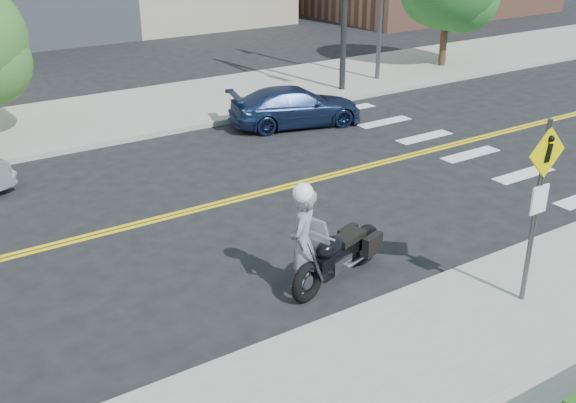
% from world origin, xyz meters
% --- Properties ---
extents(ground_plane, '(120.00, 120.00, 0.00)m').
position_xyz_m(ground_plane, '(0.00, 0.00, 0.00)').
color(ground_plane, black).
rests_on(ground_plane, ground).
extents(sidewalk_far, '(60.00, 5.00, 0.15)m').
position_xyz_m(sidewalk_far, '(0.00, 7.50, 0.07)').
color(sidewalk_far, '#9E9B91').
rests_on(sidewalk_far, ground_plane).
extents(pedestrian_sign, '(0.78, 0.08, 3.00)m').
position_xyz_m(pedestrian_sign, '(4.20, -6.31, 1.96)').
color(pedestrian_sign, '#4C4C51').
rests_on(pedestrian_sign, sidewalk_near).
extents(motorcyclist, '(0.81, 0.78, 1.99)m').
position_xyz_m(motorcyclist, '(1.48, -4.01, 0.99)').
color(motorcyclist, '#ADADB2').
rests_on(motorcyclist, ground).
extents(motorcycle, '(2.44, 1.38, 1.42)m').
position_xyz_m(motorcycle, '(2.26, -3.97, 0.71)').
color(motorcycle, black).
rests_on(motorcycle, ground).
extents(parked_car_blue, '(4.17, 2.51, 1.13)m').
position_xyz_m(parked_car_blue, '(6.62, 3.82, 0.57)').
color(parked_car_blue, navy).
rests_on(parked_car_blue, ground).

